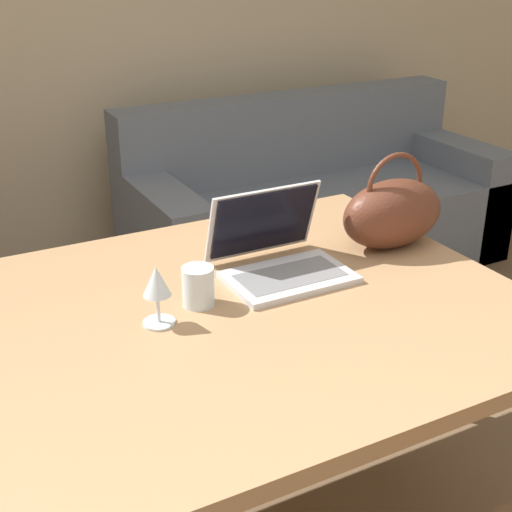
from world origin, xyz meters
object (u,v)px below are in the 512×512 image
Objects in this scene: drinking_glass at (198,286)px; handbag at (393,212)px; couch at (314,210)px; laptop at (277,251)px; wine_glass at (157,286)px.

handbag is at bearing 6.34° from drinking_glass.
handbag is (0.61, 0.07, 0.05)m from drinking_glass.
couch is at bearing 49.05° from drinking_glass.
drinking_glass is at bearing -173.66° from handbag.
drinking_glass is (-0.25, -0.08, -0.01)m from laptop.
wine_glass is (-1.35, -1.46, 0.55)m from couch.
laptop is 0.36m from handbag.
wine_glass is at bearing -132.66° from couch.
handbag reaches higher than wine_glass.
wine_glass reaches higher than couch.
laptop reaches higher than wine_glass.
wine_glass is at bearing -171.33° from handbag.
handbag reaches higher than laptop.
couch is at bearing 65.43° from handbag.
laptop is at bearing 17.86° from wine_glass.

